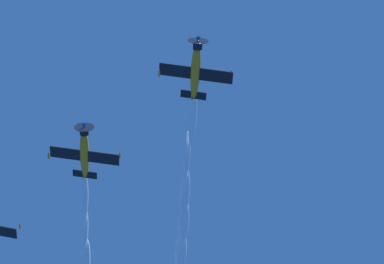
% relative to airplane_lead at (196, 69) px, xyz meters
% --- Properties ---
extents(airplane_lead, '(9.39, 8.71, 3.65)m').
position_rel_airplane_lead_xyz_m(airplane_lead, '(0.00, 0.00, 0.00)').
color(airplane_lead, orange).
extents(airplane_left_wingman, '(9.48, 8.71, 3.66)m').
position_rel_airplane_lead_xyz_m(airplane_left_wingman, '(19.17, -4.09, -0.51)').
color(airplane_left_wingman, orange).
extents(smoke_trail_lead, '(19.92, 32.83, 4.97)m').
position_rel_airplane_lead_xyz_m(smoke_trail_lead, '(13.15, -23.11, 2.45)').
color(smoke_trail_lead, white).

